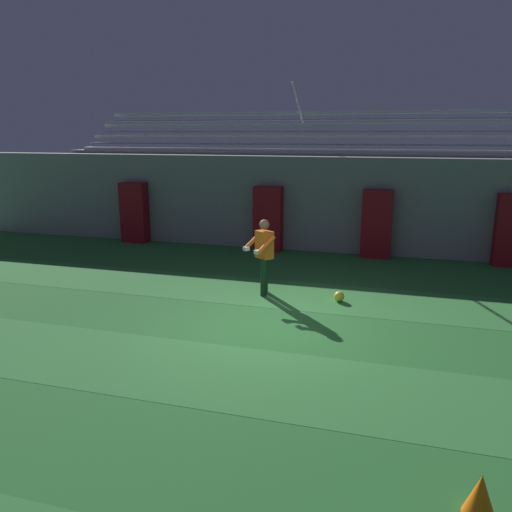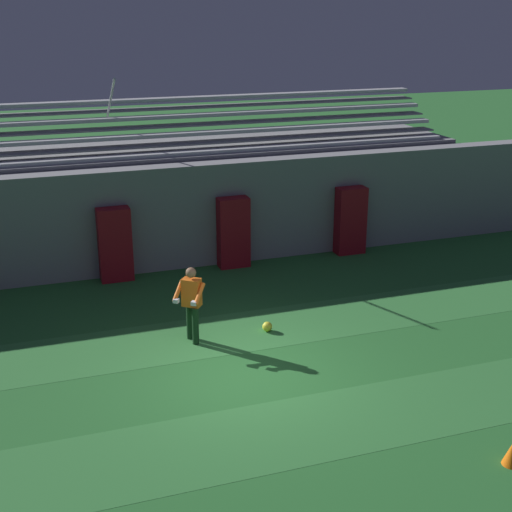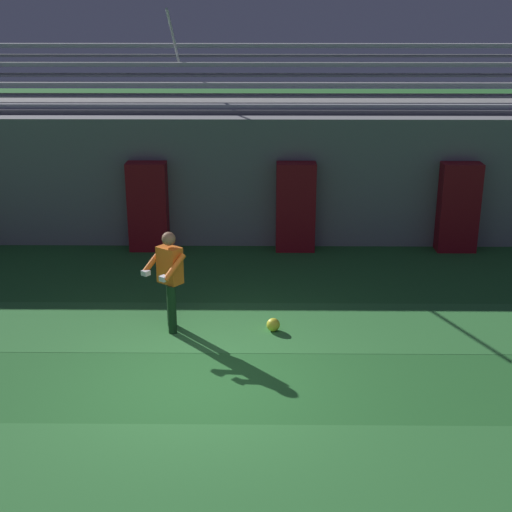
{
  "view_description": "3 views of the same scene",
  "coord_description": "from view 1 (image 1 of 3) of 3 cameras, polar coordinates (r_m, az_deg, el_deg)",
  "views": [
    {
      "loc": [
        2.14,
        -8.37,
        3.47
      ],
      "look_at": [
        -0.92,
        2.27,
        0.73
      ],
      "focal_mm": 35.0,
      "sensor_mm": 36.0,
      "label": 1
    },
    {
      "loc": [
        -3.76,
        -11.6,
        6.77
      ],
      "look_at": [
        0.86,
        1.92,
        1.72
      ],
      "focal_mm": 50.0,
      "sensor_mm": 36.0,
      "label": 2
    },
    {
      "loc": [
        0.89,
        -8.86,
        4.96
      ],
      "look_at": [
        0.77,
        2.7,
        0.97
      ],
      "focal_mm": 50.0,
      "sensor_mm": 36.0,
      "label": 3
    }
  ],
  "objects": [
    {
      "name": "ground_plane",
      "position": [
        9.31,
        1.57,
        -8.01
      ],
      "size": [
        80.0,
        80.0,
        0.0
      ],
      "primitive_type": "plane",
      "color": "#286B2D"
    },
    {
      "name": "turf_stripe_mid",
      "position": [
        7.53,
        -2.41,
        -13.54
      ],
      "size": [
        28.0,
        1.98,
        0.01
      ],
      "primitive_type": "cube",
      "color": "#337A38",
      "rests_on": "ground"
    },
    {
      "name": "turf_stripe_far",
      "position": [
        11.07,
        4.08,
        -4.4
      ],
      "size": [
        28.0,
        1.98,
        0.01
      ],
      "primitive_type": "cube",
      "color": "#337A38",
      "rests_on": "ground"
    },
    {
      "name": "back_wall",
      "position": [
        15.16,
        7.8,
        5.9
      ],
      "size": [
        24.0,
        0.6,
        2.8
      ],
      "primitive_type": "cube",
      "color": "gray",
      "rests_on": "ground"
    },
    {
      "name": "padding_pillar_gate_left",
      "position": [
        15.01,
        1.4,
        4.26
      ],
      "size": [
        0.84,
        0.44,
        1.93
      ],
      "primitive_type": "cube",
      "color": "maroon",
      "rests_on": "ground"
    },
    {
      "name": "padding_pillar_gate_right",
      "position": [
        14.55,
        13.64,
        3.57
      ],
      "size": [
        0.84,
        0.44,
        1.93
      ],
      "primitive_type": "cube",
      "color": "maroon",
      "rests_on": "ground"
    },
    {
      "name": "padding_pillar_far_left",
      "position": [
        16.69,
        -13.72,
        4.85
      ],
      "size": [
        0.84,
        0.44,
        1.93
      ],
      "primitive_type": "cube",
      "color": "maroon",
      "rests_on": "ground"
    },
    {
      "name": "padding_pillar_far_right",
      "position": [
        14.83,
        27.23,
        2.61
      ],
      "size": [
        0.84,
        0.44,
        1.93
      ],
      "primitive_type": "cube",
      "color": "maroon",
      "rests_on": "ground"
    },
    {
      "name": "bleacher_stand",
      "position": [
        17.11,
        8.79,
        7.09
      ],
      "size": [
        18.0,
        3.35,
        5.03
      ],
      "color": "gray",
      "rests_on": "ground"
    },
    {
      "name": "goalkeeper",
      "position": [
        10.83,
        0.88,
        0.44
      ],
      "size": [
        0.74,
        0.73,
        1.67
      ],
      "color": "#143319",
      "rests_on": "ground"
    },
    {
      "name": "soccer_ball",
      "position": [
        10.72,
        9.48,
        -4.58
      ],
      "size": [
        0.22,
        0.22,
        0.22
      ],
      "primitive_type": "sphere",
      "color": "yellow",
      "rests_on": "ground"
    },
    {
      "name": "traffic_cone",
      "position": [
        5.53,
        24.26,
        -23.63
      ],
      "size": [
        0.3,
        0.3,
        0.42
      ],
      "primitive_type": "cone",
      "color": "orange",
      "rests_on": "ground"
    }
  ]
}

